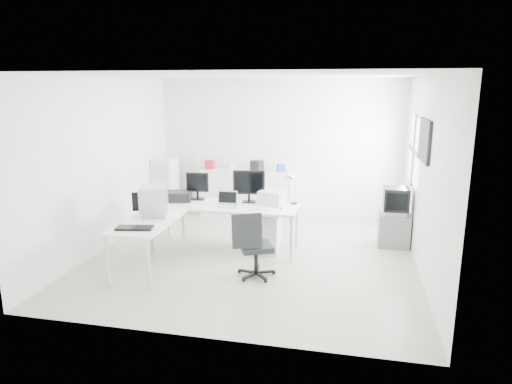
% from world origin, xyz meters
% --- Properties ---
extents(floor, '(5.00, 5.00, 0.01)m').
position_xyz_m(floor, '(0.00, 0.00, 0.00)').
color(floor, beige).
rests_on(floor, ground).
extents(ceiling, '(5.00, 5.00, 0.01)m').
position_xyz_m(ceiling, '(0.00, 0.00, 2.80)').
color(ceiling, white).
rests_on(ceiling, back_wall).
extents(back_wall, '(5.00, 0.02, 2.80)m').
position_xyz_m(back_wall, '(0.00, 2.50, 1.40)').
color(back_wall, white).
rests_on(back_wall, floor).
extents(left_wall, '(0.02, 5.00, 2.80)m').
position_xyz_m(left_wall, '(-2.50, 0.00, 1.40)').
color(left_wall, white).
rests_on(left_wall, floor).
extents(right_wall, '(0.02, 5.00, 2.80)m').
position_xyz_m(right_wall, '(2.50, 0.00, 1.40)').
color(right_wall, white).
rests_on(right_wall, floor).
extents(window, '(0.02, 1.20, 1.10)m').
position_xyz_m(window, '(2.48, 1.20, 1.60)').
color(window, white).
rests_on(window, right_wall).
extents(wall_picture, '(0.04, 0.90, 0.60)m').
position_xyz_m(wall_picture, '(2.47, 0.10, 1.90)').
color(wall_picture, black).
rests_on(wall_picture, right_wall).
extents(main_desk, '(2.40, 0.80, 0.75)m').
position_xyz_m(main_desk, '(-0.53, 0.23, 0.38)').
color(main_desk, silver).
rests_on(main_desk, floor).
extents(side_desk, '(0.70, 1.40, 0.75)m').
position_xyz_m(side_desk, '(-1.38, -0.87, 0.38)').
color(side_desk, silver).
rests_on(side_desk, floor).
extents(drawer_pedestal, '(0.40, 0.50, 0.60)m').
position_xyz_m(drawer_pedestal, '(0.17, 0.28, 0.30)').
color(drawer_pedestal, silver).
rests_on(drawer_pedestal, floor).
extents(inkjet_printer, '(0.51, 0.43, 0.16)m').
position_xyz_m(inkjet_printer, '(-1.38, 0.33, 0.83)').
color(inkjet_printer, black).
rests_on(inkjet_printer, main_desk).
extents(lcd_monitor_small, '(0.40, 0.25, 0.48)m').
position_xyz_m(lcd_monitor_small, '(-1.08, 0.48, 0.99)').
color(lcd_monitor_small, black).
rests_on(lcd_monitor_small, main_desk).
extents(lcd_monitor_large, '(0.55, 0.28, 0.55)m').
position_xyz_m(lcd_monitor_large, '(-0.18, 0.48, 1.02)').
color(lcd_monitor_large, black).
rests_on(lcd_monitor_large, main_desk).
extents(laptop, '(0.30, 0.31, 0.19)m').
position_xyz_m(laptop, '(-0.48, 0.13, 0.85)').
color(laptop, '#B7B7BA').
rests_on(laptop, main_desk).
extents(white_keyboard, '(0.38, 0.13, 0.02)m').
position_xyz_m(white_keyboard, '(0.12, 0.08, 0.76)').
color(white_keyboard, silver).
rests_on(white_keyboard, main_desk).
extents(white_mouse, '(0.06, 0.06, 0.06)m').
position_xyz_m(white_mouse, '(0.42, 0.13, 0.78)').
color(white_mouse, silver).
rests_on(white_mouse, main_desk).
extents(laser_printer, '(0.46, 0.42, 0.22)m').
position_xyz_m(laser_printer, '(0.22, 0.45, 0.86)').
color(laser_printer, silver).
rests_on(laser_printer, main_desk).
extents(desk_lamp, '(0.18, 0.18, 0.48)m').
position_xyz_m(desk_lamp, '(0.57, 0.53, 0.99)').
color(desk_lamp, silver).
rests_on(desk_lamp, main_desk).
extents(crt_monitor, '(0.53, 0.53, 0.47)m').
position_xyz_m(crt_monitor, '(-1.38, -0.62, 0.99)').
color(crt_monitor, '#B7B7BA').
rests_on(crt_monitor, side_desk).
extents(black_keyboard, '(0.52, 0.28, 0.03)m').
position_xyz_m(black_keyboard, '(-1.38, -1.27, 0.77)').
color(black_keyboard, black).
rests_on(black_keyboard, side_desk).
extents(office_chair, '(0.75, 0.75, 0.98)m').
position_xyz_m(office_chair, '(0.21, -0.78, 0.49)').
color(office_chair, '#25282A').
rests_on(office_chair, floor).
extents(tv_cabinet, '(0.51, 0.42, 0.55)m').
position_xyz_m(tv_cabinet, '(2.22, 0.93, 0.28)').
color(tv_cabinet, slate).
rests_on(tv_cabinet, floor).
extents(crt_tv, '(0.50, 0.48, 0.45)m').
position_xyz_m(crt_tv, '(2.22, 0.93, 0.78)').
color(crt_tv, black).
rests_on(crt_tv, tv_cabinet).
extents(sideboard, '(1.91, 0.48, 0.96)m').
position_xyz_m(sideboard, '(-0.62, 2.24, 0.48)').
color(sideboard, silver).
rests_on(sideboard, floor).
extents(clutter_box_a, '(0.19, 0.17, 0.18)m').
position_xyz_m(clutter_box_a, '(-1.42, 2.24, 1.04)').
color(clutter_box_a, red).
rests_on(clutter_box_a, sideboard).
extents(clutter_box_b, '(0.14, 0.12, 0.14)m').
position_xyz_m(clutter_box_b, '(-0.92, 2.24, 1.02)').
color(clutter_box_b, silver).
rests_on(clutter_box_b, sideboard).
extents(clutter_box_c, '(0.27, 0.26, 0.21)m').
position_xyz_m(clutter_box_c, '(-0.42, 2.24, 1.06)').
color(clutter_box_c, black).
rests_on(clutter_box_c, sideboard).
extents(clutter_box_d, '(0.19, 0.18, 0.15)m').
position_xyz_m(clutter_box_d, '(0.08, 2.24, 1.03)').
color(clutter_box_d, blue).
rests_on(clutter_box_d, sideboard).
extents(clutter_bottle, '(0.07, 0.07, 0.22)m').
position_xyz_m(clutter_bottle, '(-1.72, 2.28, 1.07)').
color(clutter_bottle, silver).
rests_on(clutter_bottle, sideboard).
extents(filing_cabinet, '(0.42, 0.50, 1.21)m').
position_xyz_m(filing_cabinet, '(-2.28, 1.90, 0.60)').
color(filing_cabinet, silver).
rests_on(filing_cabinet, floor).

